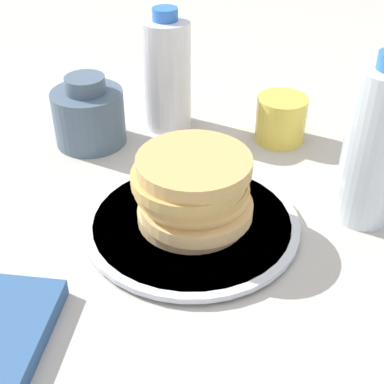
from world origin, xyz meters
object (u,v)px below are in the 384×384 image
object	(u,v)px
pancake_stack	(193,190)
cream_jug	(89,115)
juice_glass	(281,119)
water_bottle_mid	(167,74)
water_bottle_far	(376,146)
plate	(192,223)

from	to	relation	value
pancake_stack	cream_jug	xyz separation A→B (m)	(0.16, 0.21, -0.01)
juice_glass	water_bottle_mid	distance (m)	0.19
water_bottle_far	water_bottle_mid	bearing A→B (deg)	63.10
cream_jug	water_bottle_far	size ratio (longest dim) A/B	0.51
pancake_stack	juice_glass	world-z (taller)	pancake_stack
pancake_stack	water_bottle_mid	size ratio (longest dim) A/B	0.77
water_bottle_mid	pancake_stack	bearing A→B (deg)	-155.02
plate	pancake_stack	xyz separation A→B (m)	(-0.00, -0.00, 0.05)
pancake_stack	cream_jug	distance (m)	0.27
juice_glass	plate	bearing A→B (deg)	164.66
water_bottle_mid	water_bottle_far	distance (m)	0.35
plate	water_bottle_mid	bearing A→B (deg)	24.78
pancake_stack	juice_glass	bearing A→B (deg)	-15.09
juice_glass	water_bottle_far	size ratio (longest dim) A/B	0.36
juice_glass	cream_jug	distance (m)	0.29
juice_glass	water_bottle_mid	size ratio (longest dim) A/B	0.41
plate	water_bottle_far	xyz separation A→B (m)	(0.09, -0.20, 0.09)
plate	pancake_stack	size ratio (longest dim) A/B	1.81
water_bottle_far	cream_jug	bearing A→B (deg)	80.01
water_bottle_far	plate	bearing A→B (deg)	113.98
plate	juice_glass	distance (m)	0.26
plate	water_bottle_far	world-z (taller)	water_bottle_far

